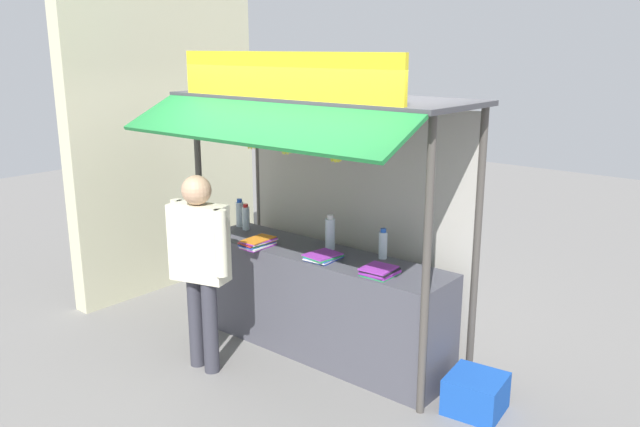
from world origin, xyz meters
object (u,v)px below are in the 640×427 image
at_px(vendor_person, 200,256).
at_px(magazine_stack_back_right, 323,257).
at_px(water_bottle_far_left, 240,214).
at_px(water_bottle_right, 383,245).
at_px(magazine_stack_center, 258,243).
at_px(plastic_crate, 476,394).
at_px(magazine_stack_back_left, 380,271).
at_px(banana_bunch_inner_left, 251,139).
at_px(water_bottle_front_left, 330,233).
at_px(banana_bunch_inner_right, 227,132).
at_px(banana_bunch_leftmost, 286,144).
at_px(water_bottle_front_right, 246,218).
at_px(banana_bunch_rightmost, 336,151).

bearing_deg(vendor_person, magazine_stack_back_right, -149.35).
height_order(water_bottle_far_left, water_bottle_right, water_bottle_far_left).
distance_m(magazine_stack_center, plastic_crate, 2.22).
bearing_deg(magazine_stack_back_left, banana_bunch_inner_left, -167.04).
xyz_separation_m(magazine_stack_center, vendor_person, (-0.02, -0.65, 0.04)).
distance_m(water_bottle_front_left, banana_bunch_inner_right, 1.24).
height_order(water_bottle_right, banana_bunch_inner_left, banana_bunch_inner_left).
relative_size(banana_bunch_inner_left, banana_bunch_leftmost, 0.98).
height_order(magazine_stack_center, banana_bunch_inner_right, banana_bunch_inner_right).
distance_m(water_bottle_front_left, magazine_stack_back_left, 0.77).
bearing_deg(magazine_stack_back_right, water_bottle_far_left, 168.18).
height_order(magazine_stack_back_right, plastic_crate, magazine_stack_back_right).
relative_size(water_bottle_front_right, plastic_crate, 0.64).
distance_m(magazine_stack_back_left, banana_bunch_inner_right, 1.75).
bearing_deg(vendor_person, plastic_crate, -174.20).
bearing_deg(banana_bunch_inner_left, magazine_stack_back_left, 12.96).
bearing_deg(banana_bunch_leftmost, vendor_person, -138.12).
bearing_deg(magazine_stack_back_right, banana_bunch_leftmost, -120.21).
bearing_deg(banana_bunch_rightmost, water_bottle_front_left, 131.91).
relative_size(water_bottle_front_left, magazine_stack_center, 0.96).
height_order(water_bottle_front_right, water_bottle_right, water_bottle_right).
bearing_deg(plastic_crate, magazine_stack_center, -174.21).
bearing_deg(magazine_stack_center, banana_bunch_inner_right, -134.92).
height_order(water_bottle_right, vendor_person, vendor_person).
bearing_deg(water_bottle_right, banana_bunch_inner_right, -152.95).
bearing_deg(water_bottle_front_right, banana_bunch_leftmost, -26.13).
xyz_separation_m(water_bottle_far_left, banana_bunch_rightmost, (1.62, -0.54, 0.85)).
height_order(water_bottle_front_right, vendor_person, vendor_person).
height_order(water_bottle_front_right, magazine_stack_back_right, water_bottle_front_right).
xyz_separation_m(water_bottle_far_left, banana_bunch_inner_left, (0.74, -0.54, 0.86)).
distance_m(water_bottle_front_right, banana_bunch_rightmost, 1.79).
relative_size(magazine_stack_back_left, banana_bunch_inner_left, 0.90).
bearing_deg(banana_bunch_leftmost, magazine_stack_center, 161.84).
xyz_separation_m(water_bottle_far_left, plastic_crate, (2.67, -0.16, -0.91)).
relative_size(magazine_stack_back_right, plastic_crate, 0.76).
bearing_deg(banana_bunch_inner_right, plastic_crate, 9.65).
height_order(banana_bunch_leftmost, plastic_crate, banana_bunch_leftmost).
height_order(banana_bunch_rightmost, vendor_person, banana_bunch_rightmost).
distance_m(magazine_stack_center, banana_bunch_leftmost, 1.09).
bearing_deg(water_bottle_right, magazine_stack_center, -156.74).
height_order(water_bottle_right, magazine_stack_center, water_bottle_right).
xyz_separation_m(water_bottle_far_left, vendor_person, (0.60, -1.01, -0.05)).
distance_m(water_bottle_far_left, plastic_crate, 2.82).
distance_m(water_bottle_front_right, plastic_crate, 2.69).
xyz_separation_m(magazine_stack_back_left, plastic_crate, (0.81, 0.12, -0.81)).
height_order(water_bottle_far_left, banana_bunch_inner_left, banana_bunch_inner_left).
xyz_separation_m(banana_bunch_inner_right, banana_bunch_inner_left, (0.29, 0.00, -0.03)).
bearing_deg(water_bottle_front_left, vendor_person, -118.76).
bearing_deg(water_bottle_front_left, banana_bunch_leftmost, -92.12).
bearing_deg(banana_bunch_rightmost, magazine_stack_back_left, 47.88).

